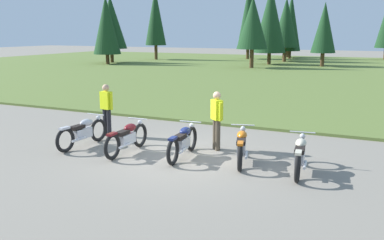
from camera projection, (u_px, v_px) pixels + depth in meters
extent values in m
plane|color=gray|center=(183.00, 157.00, 11.52)|extent=(140.00, 140.00, 0.00)
cube|color=#5B7033|center=(326.00, 72.00, 34.58)|extent=(80.00, 44.00, 0.10)
cylinder|color=#47331E|center=(284.00, 56.00, 47.03)|extent=(0.36, 0.36, 1.23)
cone|color=#193D1E|center=(285.00, 25.00, 46.34)|extent=(2.82, 2.82, 5.55)
cylinder|color=#47331E|center=(108.00, 60.00, 42.72)|extent=(0.36, 0.36, 1.09)
cone|color=#193D1E|center=(106.00, 25.00, 42.04)|extent=(2.70, 2.70, 5.65)
cylinder|color=#47331E|center=(322.00, 60.00, 39.82)|extent=(0.36, 0.36, 1.35)
cone|color=#193D1E|center=(324.00, 27.00, 39.22)|extent=(2.25, 2.25, 4.59)
cylinder|color=#47331E|center=(289.00, 55.00, 51.20)|extent=(0.36, 0.36, 1.01)
cone|color=#193D1E|center=(291.00, 23.00, 50.43)|extent=(2.44, 2.44, 6.59)
cylinder|color=#47331E|center=(252.00, 59.00, 38.25)|extent=(0.36, 0.36, 1.77)
cone|color=#193D1E|center=(253.00, 23.00, 37.61)|extent=(2.76, 2.76, 4.56)
cylinder|color=#47331E|center=(284.00, 55.00, 45.86)|extent=(0.36, 0.36, 1.62)
cone|color=#193D1E|center=(286.00, 22.00, 45.17)|extent=(2.74, 2.74, 5.17)
cylinder|color=#47331E|center=(287.00, 53.00, 53.99)|extent=(0.36, 0.36, 1.32)
cone|color=#193D1E|center=(288.00, 31.00, 53.44)|extent=(2.97, 2.97, 4.13)
cylinder|color=#47331E|center=(112.00, 56.00, 44.89)|extent=(0.36, 0.36, 1.54)
cone|color=#193D1E|center=(111.00, 22.00, 44.19)|extent=(3.21, 3.21, 5.35)
cylinder|color=#47331E|center=(156.00, 53.00, 49.63)|extent=(0.36, 0.36, 1.74)
cone|color=#193D1E|center=(155.00, 16.00, 48.80)|extent=(2.39, 2.39, 6.46)
cylinder|color=#47331E|center=(248.00, 53.00, 50.53)|extent=(0.36, 0.36, 1.56)
cone|color=#193D1E|center=(249.00, 15.00, 49.64)|extent=(2.42, 2.42, 7.27)
cylinder|color=#47331E|center=(269.00, 59.00, 42.26)|extent=(0.36, 0.36, 1.25)
cone|color=#193D1E|center=(270.00, 19.00, 41.48)|extent=(3.14, 3.14, 6.44)
torus|color=black|center=(99.00, 130.00, 13.09)|extent=(0.14, 0.70, 0.70)
torus|color=black|center=(65.00, 140.00, 11.88)|extent=(0.14, 0.70, 0.70)
cube|color=silver|center=(83.00, 133.00, 12.48)|extent=(0.23, 0.65, 0.28)
ellipsoid|color=#B7B7BC|center=(86.00, 123.00, 12.58)|extent=(0.28, 0.49, 0.22)
cube|color=black|center=(77.00, 127.00, 12.24)|extent=(0.24, 0.49, 0.10)
cube|color=#B7B7BC|center=(64.00, 128.00, 11.81)|extent=(0.16, 0.33, 0.06)
cylinder|color=silver|center=(96.00, 114.00, 12.90)|extent=(0.62, 0.06, 0.03)
sphere|color=silver|center=(98.00, 118.00, 13.03)|extent=(0.14, 0.14, 0.14)
cylinder|color=silver|center=(79.00, 139.00, 12.17)|extent=(0.10, 0.55, 0.07)
torus|color=black|center=(140.00, 135.00, 12.46)|extent=(0.11, 0.70, 0.70)
torus|color=black|center=(112.00, 147.00, 11.21)|extent=(0.11, 0.70, 0.70)
cube|color=silver|center=(127.00, 139.00, 11.82)|extent=(0.21, 0.64, 0.28)
ellipsoid|color=maroon|center=(130.00, 128.00, 11.93)|extent=(0.27, 0.48, 0.22)
cube|color=black|center=(122.00, 133.00, 11.58)|extent=(0.23, 0.48, 0.10)
cube|color=maroon|center=(112.00, 134.00, 11.14)|extent=(0.15, 0.32, 0.06)
cylinder|color=silver|center=(138.00, 119.00, 12.27)|extent=(0.62, 0.04, 0.03)
sphere|color=silver|center=(140.00, 122.00, 12.40)|extent=(0.14, 0.14, 0.14)
cylinder|color=silver|center=(125.00, 145.00, 11.52)|extent=(0.08, 0.55, 0.07)
torus|color=black|center=(192.00, 139.00, 12.05)|extent=(0.17, 0.71, 0.70)
torus|color=black|center=(173.00, 152.00, 10.75)|extent=(0.17, 0.71, 0.70)
cube|color=silver|center=(183.00, 143.00, 11.39)|extent=(0.26, 0.66, 0.28)
ellipsoid|color=navy|center=(185.00, 131.00, 11.50)|extent=(0.31, 0.50, 0.22)
cube|color=black|center=(180.00, 137.00, 11.14)|extent=(0.27, 0.50, 0.10)
cube|color=navy|center=(173.00, 138.00, 10.69)|extent=(0.17, 0.33, 0.06)
cylinder|color=silver|center=(190.00, 122.00, 11.85)|extent=(0.62, 0.09, 0.03)
sphere|color=silver|center=(192.00, 125.00, 11.99)|extent=(0.14, 0.14, 0.14)
cylinder|color=silver|center=(184.00, 150.00, 11.09)|extent=(0.12, 0.55, 0.07)
torus|color=black|center=(243.00, 142.00, 11.64)|extent=(0.29, 0.70, 0.70)
torus|color=black|center=(240.00, 157.00, 10.28)|extent=(0.29, 0.70, 0.70)
cube|color=silver|center=(241.00, 147.00, 10.95)|extent=(0.37, 0.67, 0.28)
ellipsoid|color=orange|center=(242.00, 135.00, 11.07)|extent=(0.38, 0.53, 0.22)
cube|color=black|center=(241.00, 141.00, 10.69)|extent=(0.34, 0.52, 0.10)
cube|color=orange|center=(240.00, 143.00, 10.21)|extent=(0.22, 0.35, 0.06)
cylinder|color=silver|center=(243.00, 125.00, 11.44)|extent=(0.60, 0.20, 0.03)
sphere|color=silver|center=(243.00, 129.00, 11.58)|extent=(0.14, 0.14, 0.14)
cylinder|color=silver|center=(246.00, 155.00, 10.66)|extent=(0.22, 0.55, 0.07)
torus|color=black|center=(302.00, 151.00, 10.82)|extent=(0.19, 0.71, 0.70)
torus|color=black|center=(298.00, 167.00, 9.51)|extent=(0.19, 0.71, 0.70)
cube|color=silver|center=(300.00, 157.00, 10.16)|extent=(0.28, 0.66, 0.28)
ellipsoid|color=beige|center=(301.00, 143.00, 10.27)|extent=(0.32, 0.51, 0.22)
cube|color=black|center=(300.00, 150.00, 9.91)|extent=(0.28, 0.50, 0.10)
cube|color=beige|center=(298.00, 153.00, 9.45)|extent=(0.18, 0.34, 0.06)
cylinder|color=silver|center=(303.00, 132.00, 10.62)|extent=(0.62, 0.11, 0.03)
sphere|color=silver|center=(303.00, 136.00, 10.76)|extent=(0.14, 0.14, 0.14)
cylinder|color=silver|center=(305.00, 165.00, 9.86)|extent=(0.14, 0.55, 0.07)
cylinder|color=black|center=(105.00, 122.00, 13.81)|extent=(0.14, 0.14, 0.88)
cylinder|color=black|center=(109.00, 123.00, 13.71)|extent=(0.14, 0.14, 0.88)
cube|color=#D8EA19|center=(106.00, 100.00, 13.61)|extent=(0.39, 0.28, 0.56)
sphere|color=tan|center=(106.00, 88.00, 13.53)|extent=(0.22, 0.22, 0.22)
cylinder|color=#D8EA19|center=(101.00, 100.00, 13.75)|extent=(0.09, 0.09, 0.52)
cylinder|color=#D8EA19|center=(111.00, 102.00, 13.49)|extent=(0.09, 0.09, 0.52)
cylinder|color=#4C4233|center=(218.00, 135.00, 12.05)|extent=(0.14, 0.14, 0.88)
cylinder|color=#4C4233|center=(215.00, 134.00, 12.21)|extent=(0.14, 0.14, 0.88)
cube|color=#D8EA19|center=(217.00, 110.00, 11.99)|extent=(0.41, 0.41, 0.56)
sphere|color=tan|center=(217.00, 96.00, 11.90)|extent=(0.22, 0.22, 0.22)
cylinder|color=#D8EA19|center=(220.00, 112.00, 11.78)|extent=(0.09, 0.09, 0.52)
cylinder|color=#D8EA19|center=(213.00, 109.00, 12.20)|extent=(0.09, 0.09, 0.52)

